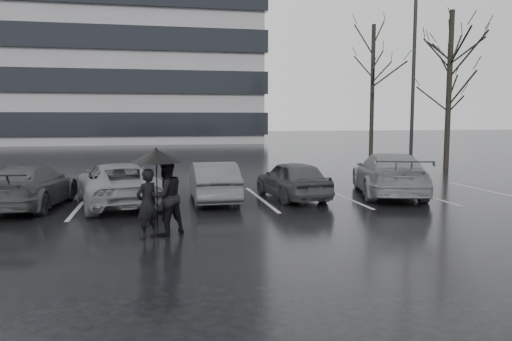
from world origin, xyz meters
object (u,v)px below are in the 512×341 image
object	(u,v)px
car_west_b	(118,184)
tree_north	(372,92)
car_main	(292,180)
pedestrian_left	(147,204)
car_west_c	(30,186)
car_east	(389,174)
pedestrian_right	(166,196)
tree_ne	(448,103)
lamp_post	(413,82)
car_west_a	(213,182)
tree_east	(449,90)

from	to	relation	value
car_west_b	tree_north	world-z (taller)	tree_north
car_main	pedestrian_left	size ratio (longest dim) A/B	2.41
car_west_c	car_east	world-z (taller)	car_east
pedestrian_left	pedestrian_right	world-z (taller)	pedestrian_right
car_main	tree_ne	xyz separation A→B (m)	(12.89, 11.64, 2.87)
car_east	tree_ne	size ratio (longest dim) A/B	0.71
lamp_post	tree_north	size ratio (longest dim) A/B	1.10
lamp_post	pedestrian_left	bearing A→B (deg)	-138.65
car_main	car_west_a	xyz separation A→B (m)	(-2.58, 0.01, 0.00)
car_west_a	car_west_c	size ratio (longest dim) A/B	0.87
tree_east	pedestrian_left	bearing A→B (deg)	-140.91
pedestrian_right	tree_north	size ratio (longest dim) A/B	0.21
car_west_b	pedestrian_left	size ratio (longest dim) A/B	3.02
tree_ne	tree_north	world-z (taller)	tree_north
car_main	car_east	world-z (taller)	car_east
car_west_c	tree_north	world-z (taller)	tree_north
car_main	car_west_a	bearing A→B (deg)	-7.37
tree_north	pedestrian_right	bearing A→B (deg)	-125.58
tree_east	car_west_c	bearing A→B (deg)	-157.36
pedestrian_right	tree_east	size ratio (longest dim) A/B	0.22
car_east	lamp_post	xyz separation A→B (m)	(4.16, 6.13, 3.56)
car_west_b	car_east	xyz separation A→B (m)	(8.91, 0.16, 0.08)
car_west_c	car_main	bearing A→B (deg)	-172.54
car_east	pedestrian_right	bearing A→B (deg)	45.71
car_west_b	car_west_a	bearing A→B (deg)	171.04
car_west_c	pedestrian_left	xyz separation A→B (m)	(3.43, -4.48, 0.13)
car_east	tree_north	distance (m)	16.16
car_west_c	pedestrian_right	size ratio (longest dim) A/B	2.50
car_west_a	car_west_b	size ratio (longest dim) A/B	0.83
car_main	car_east	bearing A→B (deg)	173.56
car_east	tree_east	size ratio (longest dim) A/B	0.62
car_main	tree_ne	size ratio (longest dim) A/B	0.53
car_west_a	tree_north	xyz separation A→B (m)	(11.97, 14.63, 3.62)
pedestrian_left	tree_ne	size ratio (longest dim) A/B	0.22
car_west_a	lamp_post	distance (m)	12.43
car_west_c	pedestrian_left	distance (m)	5.64
car_west_a	pedestrian_left	size ratio (longest dim) A/B	2.50
car_west_a	car_west_c	xyz separation A→B (m)	(-5.40, -0.03, 0.01)
car_west_a	pedestrian_right	bearing A→B (deg)	70.31
tree_ne	pedestrian_right	bearing A→B (deg)	-136.95
car_west_b	lamp_post	size ratio (longest dim) A/B	0.49
tree_north	tree_east	bearing A→B (deg)	-81.87
lamp_post	car_main	bearing A→B (deg)	-140.82
car_east	car_west_b	bearing A→B (deg)	17.00
car_west_b	car_west_c	distance (m)	2.49
car_main	car_west_c	xyz separation A→B (m)	(-7.98, -0.02, 0.01)
pedestrian_left	car_west_a	bearing A→B (deg)	-155.08
pedestrian_left	lamp_post	world-z (taller)	lamp_post
pedestrian_right	lamp_post	size ratio (longest dim) A/B	0.19
car_west_b	tree_east	distance (m)	17.99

